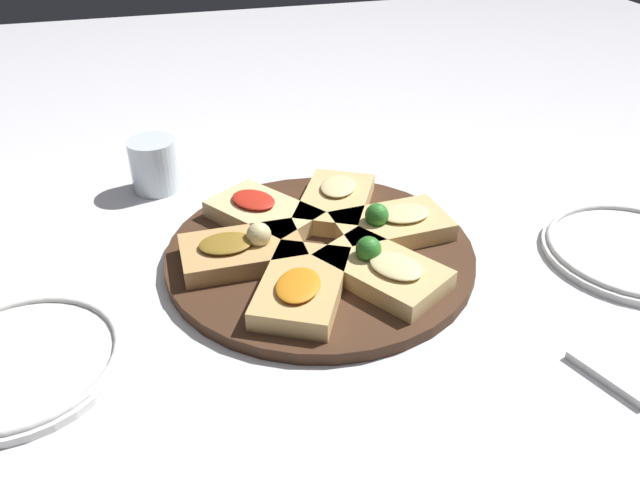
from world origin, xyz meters
TOP-DOWN VIEW (x-y plane):
  - ground_plane at (0.00, 0.00)m, footprint 3.00×3.00m
  - serving_board at (0.00, 0.00)m, footprint 0.42×0.42m
  - focaccia_slice_0 at (-0.06, 0.09)m, footprint 0.17×0.18m
  - focaccia_slice_1 at (-0.11, -0.00)m, footprint 0.16×0.09m
  - focaccia_slice_2 at (-0.05, -0.10)m, footprint 0.16×0.18m
  - focaccia_slice_3 at (0.06, -0.09)m, footprint 0.16×0.18m
  - focaccia_slice_4 at (0.11, 0.01)m, footprint 0.16×0.10m
  - focaccia_slice_5 at (0.05, 0.10)m, footprint 0.16×0.18m
  - plate_left at (-0.37, -0.11)m, footprint 0.23×0.23m
  - plate_right at (0.42, -0.11)m, footprint 0.25×0.25m
  - water_glass at (-0.20, 0.27)m, footprint 0.08×0.08m
  - napkin_stack at (0.28, -0.29)m, footprint 0.13×0.12m

SIDE VIEW (x-z plane):
  - ground_plane at x=0.00m, z-range 0.00..0.00m
  - napkin_stack at x=0.28m, z-range 0.00..0.01m
  - plate_right at x=0.42m, z-range 0.00..0.02m
  - plate_left at x=-0.37m, z-range 0.00..0.02m
  - serving_board at x=0.00m, z-range 0.00..0.02m
  - focaccia_slice_0 at x=-0.06m, z-range 0.01..0.05m
  - focaccia_slice_2 at x=-0.05m, z-range 0.01..0.05m
  - focaccia_slice_5 at x=0.05m, z-range 0.01..0.05m
  - focaccia_slice_1 at x=-0.11m, z-range 0.01..0.06m
  - focaccia_slice_3 at x=0.06m, z-range 0.01..0.06m
  - focaccia_slice_4 at x=0.11m, z-range 0.01..0.06m
  - water_glass at x=-0.20m, z-range 0.00..0.09m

